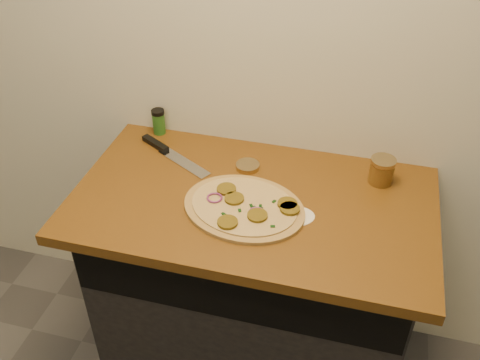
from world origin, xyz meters
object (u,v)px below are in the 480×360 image
(pizza, at_px, (245,207))
(salsa_jar, at_px, (382,171))
(chefs_knife, at_px, (169,152))
(spice_shaker, at_px, (159,122))

(pizza, xyz_separation_m, salsa_jar, (0.41, 0.26, 0.04))
(chefs_knife, xyz_separation_m, spice_shaker, (-0.09, 0.13, 0.04))
(pizza, relative_size, salsa_jar, 4.98)
(pizza, bearing_deg, spice_shaker, 140.17)
(chefs_knife, bearing_deg, salsa_jar, 2.00)
(pizza, distance_m, salsa_jar, 0.49)
(salsa_jar, bearing_deg, spice_shaker, 173.11)
(chefs_knife, distance_m, spice_shaker, 0.16)
(pizza, xyz_separation_m, chefs_knife, (-0.35, 0.24, -0.00))
(pizza, bearing_deg, chefs_knife, 146.18)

